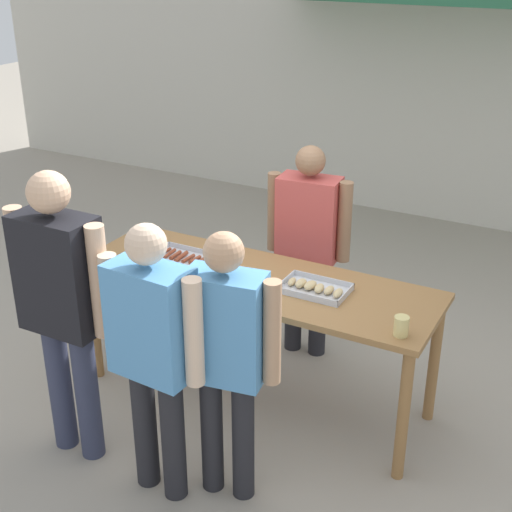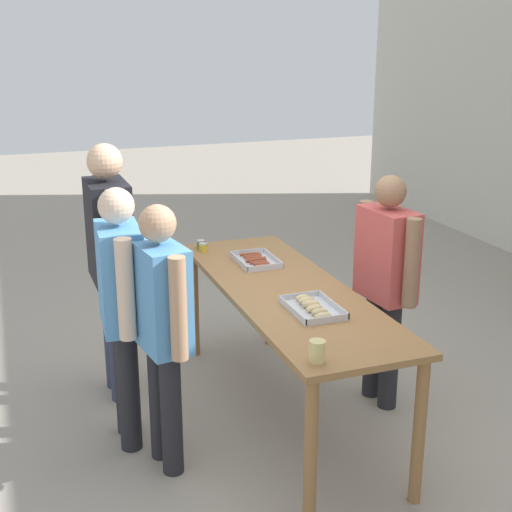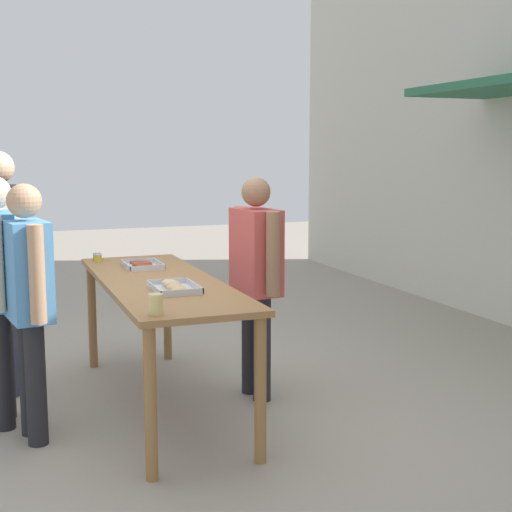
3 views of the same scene
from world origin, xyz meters
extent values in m
plane|color=#A39989|center=(0.00, 0.00, 0.00)|extent=(24.00, 24.00, 0.00)
cube|color=olive|center=(0.00, 0.00, 0.90)|extent=(2.38, 0.77, 0.04)
cylinder|color=olive|center=(-1.13, -0.32, 0.44)|extent=(0.07, 0.07, 0.88)
cylinder|color=olive|center=(1.13, -0.32, 0.44)|extent=(0.07, 0.07, 0.88)
cylinder|color=olive|center=(-1.13, 0.32, 0.44)|extent=(0.07, 0.07, 0.88)
cylinder|color=olive|center=(1.13, 0.32, 0.44)|extent=(0.07, 0.07, 0.88)
cube|color=silver|center=(-0.57, 0.00, 0.92)|extent=(0.40, 0.27, 0.01)
cube|color=silver|center=(-0.57, -0.13, 0.94)|extent=(0.40, 0.01, 0.03)
cube|color=silver|center=(-0.57, 0.13, 0.94)|extent=(0.40, 0.01, 0.03)
cube|color=silver|center=(-0.77, 0.00, 0.94)|extent=(0.01, 0.27, 0.03)
cube|color=silver|center=(-0.38, 0.00, 0.94)|extent=(0.01, 0.27, 0.03)
cylinder|color=brown|center=(-0.73, 0.01, 0.94)|extent=(0.04, 0.15, 0.02)
cylinder|color=brown|center=(-0.68, 0.01, 0.94)|extent=(0.03, 0.14, 0.02)
cylinder|color=brown|center=(-0.63, 0.00, 0.94)|extent=(0.03, 0.12, 0.03)
cylinder|color=brown|center=(-0.58, 0.00, 0.94)|extent=(0.04, 0.15, 0.03)
cylinder|color=brown|center=(-0.52, 0.00, 0.94)|extent=(0.03, 0.13, 0.02)
cylinder|color=brown|center=(-0.47, 0.00, 0.94)|extent=(0.04, 0.11, 0.03)
cylinder|color=brown|center=(-0.42, -0.01, 0.94)|extent=(0.03, 0.11, 0.03)
cube|color=silver|center=(0.41, 0.00, 0.92)|extent=(0.42, 0.28, 0.01)
cube|color=silver|center=(0.41, -0.13, 0.94)|extent=(0.42, 0.01, 0.03)
cube|color=silver|center=(0.41, 0.13, 0.94)|extent=(0.42, 0.01, 0.03)
cube|color=silver|center=(0.21, 0.00, 0.94)|extent=(0.01, 0.28, 0.03)
cube|color=silver|center=(0.62, 0.00, 0.94)|extent=(0.01, 0.28, 0.03)
ellipsoid|color=#D6B77F|center=(0.26, 0.00, 0.95)|extent=(0.06, 0.10, 0.04)
ellipsoid|color=#D6B77F|center=(0.32, 0.00, 0.95)|extent=(0.06, 0.11, 0.05)
ellipsoid|color=#D6B77F|center=(0.38, 0.00, 0.95)|extent=(0.08, 0.12, 0.05)
ellipsoid|color=#D6B77F|center=(0.45, -0.01, 0.95)|extent=(0.07, 0.12, 0.04)
ellipsoid|color=#D6B77F|center=(0.51, 0.00, 0.95)|extent=(0.05, 0.11, 0.04)
ellipsoid|color=#D6B77F|center=(0.57, -0.01, 0.95)|extent=(0.06, 0.11, 0.04)
cylinder|color=#567A38|center=(-1.06, -0.27, 0.95)|extent=(0.06, 0.06, 0.06)
cylinder|color=#B2B2B7|center=(-1.06, -0.27, 0.98)|extent=(0.06, 0.06, 0.01)
cylinder|color=gold|center=(-0.97, -0.28, 0.95)|extent=(0.06, 0.06, 0.06)
cylinder|color=#B2B2B7|center=(-0.97, -0.28, 0.98)|extent=(0.06, 0.06, 0.01)
cylinder|color=#DBC67A|center=(1.05, -0.26, 0.98)|extent=(0.08, 0.08, 0.12)
cylinder|color=#232328|center=(-0.05, 0.69, 0.39)|extent=(0.13, 0.13, 0.78)
cylinder|color=#232328|center=(0.14, 0.71, 0.39)|extent=(0.13, 0.13, 0.78)
cube|color=#C64C47|center=(0.05, 0.70, 1.09)|extent=(0.45, 0.28, 0.62)
sphere|color=#936B4C|center=(0.05, 0.70, 1.52)|extent=(0.21, 0.21, 0.21)
cylinder|color=#936B4C|center=(-0.22, 0.68, 1.10)|extent=(0.10, 0.10, 0.59)
cylinder|color=#936B4C|center=(0.31, 0.73, 1.10)|extent=(0.10, 0.10, 0.59)
cylinder|color=#333851|center=(-0.60, -1.01, 0.43)|extent=(0.14, 0.14, 0.87)
cylinder|color=#333851|center=(-0.81, -1.02, 0.43)|extent=(0.14, 0.14, 0.87)
cube|color=black|center=(-0.70, -1.01, 1.21)|extent=(0.47, 0.26, 0.69)
cylinder|color=#DBAD89|center=(-0.42, -1.01, 1.23)|extent=(0.11, 0.11, 0.65)
cylinder|color=#DBAD89|center=(-0.99, -1.02, 1.23)|extent=(0.11, 0.11, 0.65)
cylinder|color=#232328|center=(0.39, -0.88, 0.39)|extent=(0.13, 0.13, 0.78)
cylinder|color=#232328|center=(0.21, -0.91, 0.39)|extent=(0.13, 0.13, 0.78)
cube|color=#5193D1|center=(0.30, -0.89, 1.08)|extent=(0.45, 0.29, 0.61)
sphere|color=tan|center=(0.30, -0.89, 1.51)|extent=(0.21, 0.21, 0.21)
cylinder|color=tan|center=(0.55, -0.85, 1.10)|extent=(0.09, 0.09, 0.58)
cylinder|color=tan|center=(0.05, -0.93, 1.10)|extent=(0.09, 0.09, 0.58)
cylinder|color=#232328|center=(0.05, -1.06, 0.40)|extent=(0.13, 0.13, 0.79)
cylinder|color=#232328|center=(-0.15, -1.05, 0.40)|extent=(0.13, 0.13, 0.79)
camera|label=1|loc=(1.96, -3.64, 2.95)|focal=50.00mm
camera|label=2|loc=(4.01, -1.67, 2.51)|focal=50.00mm
camera|label=3|loc=(4.82, -1.10, 1.80)|focal=50.00mm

